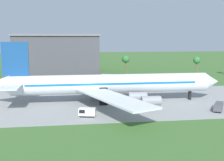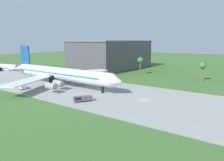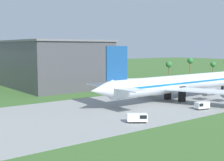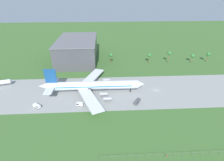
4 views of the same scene
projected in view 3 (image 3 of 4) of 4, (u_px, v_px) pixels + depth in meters
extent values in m
cylinder|color=silver|center=(181.00, 83.00, 106.43)|extent=(59.11, 5.73, 5.73)
cone|color=silver|center=(102.00, 90.00, 86.42)|extent=(7.17, 5.45, 5.45)
cube|color=#146BB7|center=(181.00, 82.00, 106.38)|extent=(50.25, 5.85, 0.57)
cube|color=navy|center=(117.00, 63.00, 88.83)|extent=(7.45, 0.50, 9.74)
cube|color=silver|center=(116.00, 87.00, 89.39)|extent=(5.16, 22.93, 0.30)
cube|color=silver|center=(215.00, 92.00, 93.62)|extent=(18.00, 30.25, 0.44)
cube|color=silver|center=(146.00, 83.00, 117.04)|extent=(18.00, 30.25, 0.44)
cylinder|color=gray|center=(209.00, 92.00, 105.09)|extent=(5.16, 2.58, 2.58)
cylinder|color=gray|center=(177.00, 88.00, 115.97)|extent=(5.16, 2.58, 2.58)
cylinder|color=gray|center=(170.00, 86.00, 121.90)|extent=(5.16, 2.58, 2.58)
cube|color=black|center=(223.00, 87.00, 121.72)|extent=(0.70, 0.90, 5.09)
cube|color=black|center=(182.00, 94.00, 102.49)|extent=(2.40, 1.20, 5.09)
cube|color=black|center=(168.00, 92.00, 107.47)|extent=(2.40, 1.20, 5.09)
cube|color=black|center=(202.00, 109.00, 90.10)|extent=(3.81, 2.49, 0.40)
cube|color=white|center=(202.00, 105.00, 89.98)|extent=(4.46, 2.82, 1.78)
cube|color=black|center=(199.00, 104.00, 89.47)|extent=(1.84, 2.30, 0.90)
cube|color=black|center=(137.00, 122.00, 74.35)|extent=(4.39, 3.85, 0.40)
cube|color=white|center=(137.00, 117.00, 74.23)|extent=(5.10, 4.43, 1.78)
cube|color=black|center=(143.00, 116.00, 74.25)|extent=(2.56, 2.64, 0.90)
cube|color=#47474C|center=(47.00, 64.00, 146.45)|extent=(36.00, 60.00, 20.16)
cube|color=slate|center=(46.00, 41.00, 145.33)|extent=(36.72, 61.20, 0.80)
cylinder|color=brown|center=(213.00, 70.00, 203.01)|extent=(0.56, 0.56, 6.23)
sphere|color=#337538|center=(213.00, 64.00, 202.61)|extent=(3.60, 3.60, 3.60)
cylinder|color=brown|center=(119.00, 75.00, 155.57)|extent=(0.56, 0.56, 8.51)
sphere|color=#337538|center=(119.00, 65.00, 155.05)|extent=(3.60, 3.60, 3.60)
cylinder|color=brown|center=(169.00, 72.00, 177.59)|extent=(0.56, 0.56, 7.62)
sphere|color=#337538|center=(169.00, 64.00, 177.12)|extent=(3.60, 3.60, 3.60)
cylinder|color=brown|center=(190.00, 69.00, 188.87)|extent=(0.56, 0.56, 9.23)
sphere|color=#337538|center=(190.00, 61.00, 188.31)|extent=(3.60, 3.60, 3.60)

